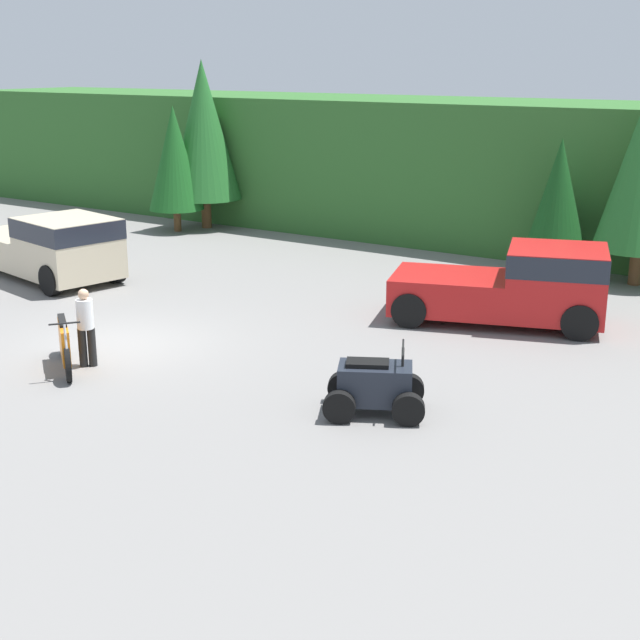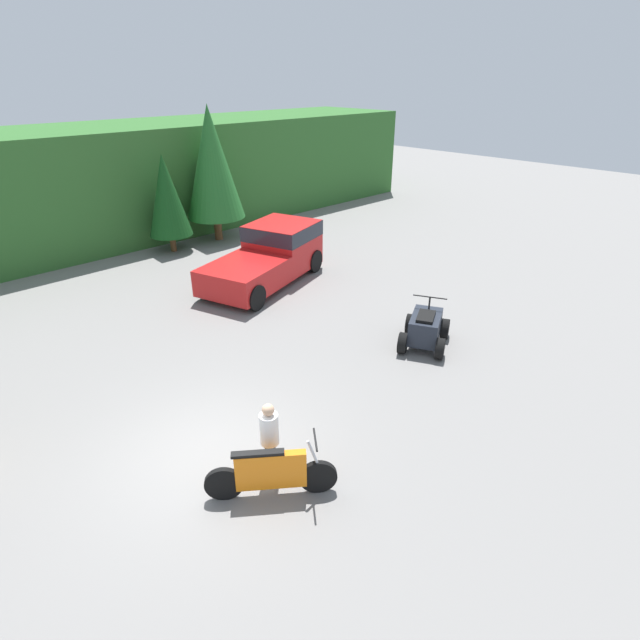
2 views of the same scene
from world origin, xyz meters
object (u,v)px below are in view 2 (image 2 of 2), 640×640
Objects in this scene: pickup_truck_red at (271,253)px; quad_atv at (425,329)px; rider_person at (270,439)px; dirt_bike at (271,473)px.

quad_atv is (-0.07, -6.86, -0.50)m from pickup_truck_red.
rider_person is (-6.29, -1.03, 0.41)m from quad_atv.
quad_atv is at bearing -108.63° from pickup_truck_red.
dirt_bike is 0.60m from rider_person.
pickup_truck_red is 2.83× the size of dirt_bike.
rider_person reaches higher than dirt_bike.
quad_atv is 1.29× the size of rider_person.
pickup_truck_red reaches higher than dirt_bike.
pickup_truck_red reaches higher than quad_atv.
dirt_bike is at bearing -146.87° from pickup_truck_red.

